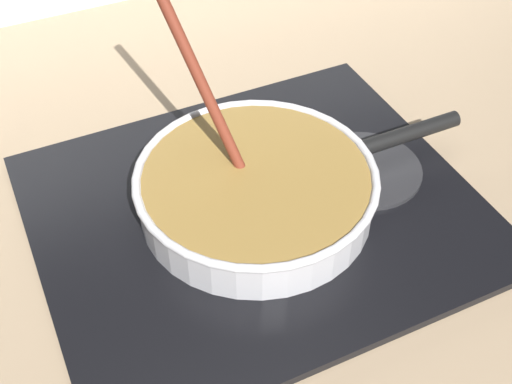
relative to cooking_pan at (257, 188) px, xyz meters
name	(u,v)px	position (x,y,z in m)	size (l,w,h in m)	color
ground	(258,334)	(-0.07, -0.16, -0.07)	(2.40, 1.60, 0.04)	#9E8466
hob_plate	(256,211)	(0.00, 0.00, -0.04)	(0.56, 0.48, 0.01)	black
burner_ring	(256,205)	(0.00, 0.00, -0.03)	(0.20, 0.20, 0.01)	#592D0C
spare_burner	(365,169)	(0.16, 0.00, -0.03)	(0.15, 0.15, 0.01)	#262628
cooking_pan	(257,188)	(0.00, 0.00, 0.00)	(0.46, 0.31, 0.30)	silver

